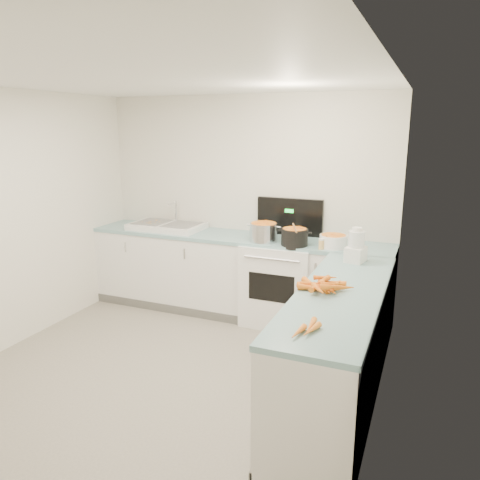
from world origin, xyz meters
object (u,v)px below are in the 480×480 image
at_px(steel_pot, 264,233).
at_px(mixing_bowl, 333,241).
at_px(black_pot, 294,238).
at_px(sink, 167,226).
at_px(stove, 281,281).
at_px(spice_jar, 321,245).
at_px(food_processor, 356,247).
at_px(extract_bottle, 326,244).

xyz_separation_m(steel_pot, mixing_bowl, (0.75, 0.03, -0.03)).
height_order(steel_pot, black_pot, steel_pot).
height_order(sink, black_pot, sink).
bearing_deg(black_pot, stove, 138.43).
relative_size(spice_jar, food_processor, 0.29).
distance_m(stove, steel_pot, 0.59).
bearing_deg(black_pot, spice_jar, -9.58).
relative_size(sink, black_pot, 3.12).
relative_size(stove, sink, 1.58).
xyz_separation_m(black_pot, food_processor, (0.68, -0.38, 0.06)).
bearing_deg(mixing_bowl, spice_jar, -128.01).
bearing_deg(mixing_bowl, sink, 176.85).
distance_m(steel_pot, mixing_bowl, 0.75).
bearing_deg(stove, steel_pot, -142.79).
bearing_deg(stove, mixing_bowl, -9.41).
height_order(black_pot, extract_bottle, black_pot).
distance_m(black_pot, mixing_bowl, 0.40).
bearing_deg(extract_bottle, stove, 160.29).
xyz_separation_m(mixing_bowl, spice_jar, (-0.10, -0.12, -0.02)).
bearing_deg(sink, stove, -0.62).
xyz_separation_m(stove, spice_jar, (0.48, -0.22, 0.51)).
relative_size(steel_pot, spice_jar, 3.20).
height_order(stove, steel_pot, stove).
height_order(extract_bottle, food_processor, food_processor).
height_order(extract_bottle, spice_jar, extract_bottle).
relative_size(mixing_bowl, food_processor, 0.87).
bearing_deg(steel_pot, stove, 37.21).
xyz_separation_m(sink, mixing_bowl, (2.03, -0.11, 0.03)).
relative_size(black_pot, food_processor, 0.86).
height_order(stove, extract_bottle, stove).
bearing_deg(stove, black_pot, -41.57).
height_order(black_pot, mixing_bowl, black_pot).
bearing_deg(food_processor, steel_pot, 158.07).
bearing_deg(spice_jar, extract_bottle, 33.55).
relative_size(black_pot, extract_bottle, 2.50).
bearing_deg(stove, spice_jar, -24.28).
distance_m(sink, steel_pot, 1.29).
bearing_deg(sink, mixing_bowl, -3.15).
distance_m(mixing_bowl, spice_jar, 0.16).
height_order(sink, spice_jar, sink).
bearing_deg(spice_jar, black_pot, 170.42).
bearing_deg(food_processor, sink, 166.46).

